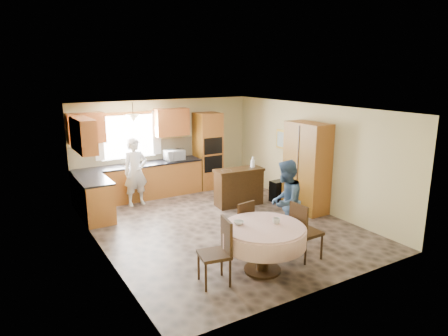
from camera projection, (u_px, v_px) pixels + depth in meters
name	position (u px, v px, depth m)	size (l,w,h in m)	color
floor	(221.00, 226.00, 8.56)	(5.00, 6.00, 0.01)	brown
ceiling	(221.00, 108.00, 7.97)	(5.00, 6.00, 0.01)	white
wall_back	(165.00, 146.00, 10.77)	(5.00, 0.02, 2.50)	tan
wall_front	(326.00, 212.00, 5.76)	(5.00, 0.02, 2.50)	tan
wall_left	(99.00, 187.00, 7.02)	(0.02, 6.00, 2.50)	tan
wall_right	(311.00, 156.00, 9.51)	(0.02, 6.00, 2.50)	tan
window	(128.00, 137.00, 10.17)	(1.40, 0.03, 1.10)	white
curtain_left	(99.00, 137.00, 9.74)	(0.22, 0.02, 1.15)	white
curtain_right	(157.00, 133.00, 10.49)	(0.22, 0.02, 1.15)	white
base_cab_back	(140.00, 182.00, 10.28)	(3.30, 0.60, 0.88)	#CA6F35
counter_back	(139.00, 165.00, 10.17)	(3.30, 0.64, 0.04)	black
base_cab_left	(95.00, 200.00, 8.86)	(0.60, 1.20, 0.88)	#CA6F35
counter_left	(93.00, 180.00, 8.75)	(0.64, 1.20, 0.04)	black
backsplash	(135.00, 152.00, 10.35)	(3.30, 0.02, 0.55)	beige
wall_cab_left	(86.00, 128.00, 9.45)	(0.85, 0.33, 0.72)	#BD682F
wall_cab_right	(172.00, 122.00, 10.55)	(0.90, 0.33, 0.72)	#BD682F
wall_cab_side	(83.00, 135.00, 8.44)	(0.33, 1.20, 0.72)	#BD682F
oven_tower	(208.00, 151.00, 11.13)	(0.66, 0.62, 2.12)	#CA6F35
oven_upper	(213.00, 146.00, 10.82)	(0.56, 0.01, 0.45)	black
oven_lower	(213.00, 164.00, 10.94)	(0.56, 0.01, 0.45)	black
pendant	(133.00, 118.00, 9.64)	(0.36, 0.36, 0.18)	beige
sideboard	(239.00, 188.00, 9.80)	(1.20, 0.50, 0.86)	#3D2510
space_heater	(278.00, 191.00, 10.13)	(0.38, 0.27, 0.53)	black
cupboard	(307.00, 167.00, 9.29)	(0.55, 1.10, 2.09)	#CA6F35
dining_table	(263.00, 236.00, 6.48)	(1.40, 1.40, 0.80)	#3D2510
chair_left	(219.00, 248.00, 6.13)	(0.53, 0.53, 1.04)	#3D2510
chair_back	(242.00, 223.00, 7.30)	(0.47, 0.47, 0.95)	#3D2510
chair_right	(303.00, 228.00, 6.91)	(0.46, 0.46, 1.04)	#3D2510
framed_picture	(284.00, 140.00, 10.26)	(0.06, 0.59, 0.49)	gold
microwave	(174.00, 155.00, 10.58)	(0.50, 0.34, 0.28)	silver
person_sink	(136.00, 172.00, 9.71)	(0.61, 0.40, 1.67)	silver
person_dining	(285.00, 202.00, 7.56)	(0.79, 0.61, 1.62)	#354F74
bowl_sideboard	(226.00, 172.00, 9.51)	(0.24, 0.24, 0.06)	#B2B2B2
bottle_sideboard	(253.00, 163.00, 9.86)	(0.12, 0.12, 0.32)	silver
cup_table	(276.00, 221.00, 6.52)	(0.12, 0.12, 0.10)	#B2B2B2
bowl_table	(239.00, 223.00, 6.50)	(0.17, 0.17, 0.05)	#B2B2B2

